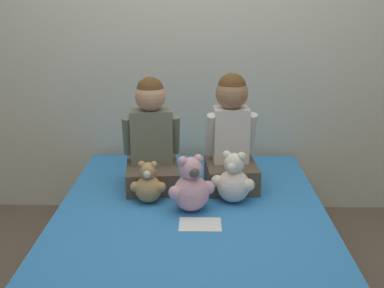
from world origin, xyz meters
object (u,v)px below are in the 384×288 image
at_px(child_on_left, 151,141).
at_px(teddy_bear_held_by_left_child, 148,185).
at_px(bed, 191,257).
at_px(sign_card, 200,224).
at_px(child_on_right, 231,138).
at_px(teddy_bear_held_by_right_child, 233,181).
at_px(teddy_bear_between_children, 191,187).

relative_size(child_on_left, teddy_bear_held_by_left_child, 2.73).
bearing_deg(bed, child_on_left, 116.65).
xyz_separation_m(bed, sign_card, (0.05, -0.05, 0.21)).
height_order(child_on_right, teddy_bear_held_by_left_child, child_on_right).
xyz_separation_m(child_on_left, child_on_right, (0.47, -0.00, 0.02)).
distance_m(child_on_right, teddy_bear_held_by_right_child, 0.30).
bearing_deg(bed, teddy_bear_held_by_right_child, 45.56).
bearing_deg(child_on_right, bed, -120.34).
distance_m(teddy_bear_held_by_right_child, teddy_bear_between_children, 0.26).
height_order(child_on_right, teddy_bear_between_children, child_on_right).
bearing_deg(child_on_left, teddy_bear_between_children, -63.00).
height_order(bed, teddy_bear_held_by_left_child, teddy_bear_held_by_left_child).
bearing_deg(teddy_bear_held_by_left_child, bed, -41.51).
xyz_separation_m(child_on_right, teddy_bear_held_by_left_child, (-0.46, -0.26, -0.20)).
height_order(bed, teddy_bear_between_children, teddy_bear_between_children).
relative_size(child_on_left, teddy_bear_held_by_right_child, 2.23).
height_order(teddy_bear_held_by_left_child, teddy_bear_between_children, teddy_bear_between_children).
height_order(child_on_left, sign_card, child_on_left).
height_order(child_on_right, teddy_bear_held_by_right_child, child_on_right).
distance_m(teddy_bear_held_by_left_child, sign_card, 0.41).
bearing_deg(teddy_bear_between_children, teddy_bear_held_by_left_child, 134.20).
relative_size(bed, sign_card, 9.72).
xyz_separation_m(teddy_bear_held_by_right_child, sign_card, (-0.18, -0.29, -0.12)).
xyz_separation_m(teddy_bear_between_children, sign_card, (0.05, -0.17, -0.13)).
bearing_deg(sign_card, bed, 132.60).
bearing_deg(teddy_bear_held_by_left_child, teddy_bear_between_children, -21.85).
height_order(child_on_left, teddy_bear_held_by_left_child, child_on_left).
bearing_deg(child_on_left, teddy_bear_held_by_left_child, -95.70).
height_order(teddy_bear_held_by_left_child, sign_card, teddy_bear_held_by_left_child).
relative_size(teddy_bear_held_by_left_child, teddy_bear_held_by_right_child, 0.82).
bearing_deg(teddy_bear_between_children, sign_card, -96.11).
bearing_deg(bed, teddy_bear_held_by_left_child, 137.09).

